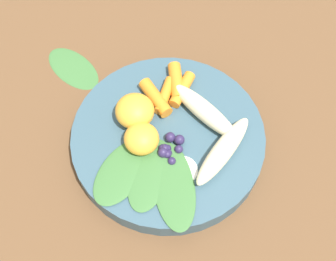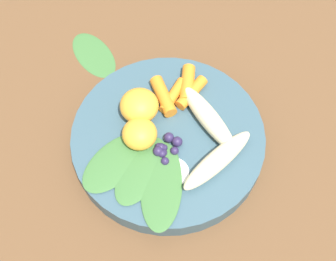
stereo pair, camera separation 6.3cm
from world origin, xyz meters
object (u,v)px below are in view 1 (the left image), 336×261
bowl (168,139)px  banana_peeled_left (205,111)px  banana_peeled_right (223,151)px  orange_segment_near (141,139)px  kale_leaf_stray (73,67)px

bowl → banana_peeled_left: 0.07m
banana_peeled_right → orange_segment_near: (0.10, -0.05, 0.00)m
bowl → orange_segment_near: (0.04, 0.01, 0.03)m
banana_peeled_right → orange_segment_near: bearing=117.7°
orange_segment_near → kale_leaf_stray: (0.06, -0.19, -0.05)m
banana_peeled_left → bowl: bearing=76.1°
banana_peeled_left → orange_segment_near: 0.10m
orange_segment_near → kale_leaf_stray: size_ratio=0.45×
banana_peeled_left → banana_peeled_right: bearing=155.9°
banana_peeled_right → kale_leaf_stray: 0.29m
banana_peeled_left → banana_peeled_right: (-0.00, 0.07, 0.00)m
banana_peeled_left → banana_peeled_right: size_ratio=1.00×
bowl → banana_peeled_right: size_ratio=2.23×
orange_segment_near → kale_leaf_stray: 0.20m
banana_peeled_right → kale_leaf_stray: (0.16, -0.24, -0.04)m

